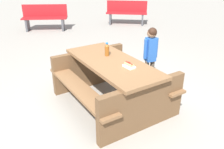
{
  "coord_description": "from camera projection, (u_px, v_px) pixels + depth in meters",
  "views": [
    {
      "loc": [
        2.41,
        -2.38,
        2.12
      ],
      "look_at": [
        0.0,
        0.0,
        0.52
      ],
      "focal_mm": 38.19,
      "sensor_mm": 36.0,
      "label": 1
    }
  ],
  "objects": [
    {
      "name": "soda_bottle",
      "position": [
        107.0,
        50.0,
        3.83
      ],
      "size": [
        0.07,
        0.07,
        0.22
      ],
      "color": "brown",
      "rests_on": "picnic_table"
    },
    {
      "name": "park_bench_near",
      "position": [
        127.0,
        12.0,
        8.89
      ],
      "size": [
        1.42,
        1.26,
        0.85
      ],
      "color": "maroon",
      "rests_on": "ground"
    },
    {
      "name": "hotdog_tray",
      "position": [
        129.0,
        65.0,
        3.42
      ],
      "size": [
        0.19,
        0.13,
        0.08
      ],
      "color": "white",
      "rests_on": "picnic_table"
    },
    {
      "name": "ground_plane",
      "position": [
        112.0,
        103.0,
        3.97
      ],
      "size": [
        30.0,
        30.0,
        0.0
      ],
      "primitive_type": "plane",
      "color": "gray",
      "rests_on": "ground"
    },
    {
      "name": "child_in_coat",
      "position": [
        151.0,
        50.0,
        4.25
      ],
      "size": [
        0.21,
        0.26,
        1.11
      ],
      "color": "brown",
      "rests_on": "ground"
    },
    {
      "name": "picnic_table",
      "position": [
        112.0,
        79.0,
        3.78
      ],
      "size": [
        2.06,
        1.75,
        0.75
      ],
      "color": "brown",
      "rests_on": "ground"
    },
    {
      "name": "park_bench_mid",
      "position": [
        45.0,
        17.0,
        8.09
      ],
      "size": [
        1.29,
        1.39,
        0.85
      ],
      "color": "maroon",
      "rests_on": "ground"
    }
  ]
}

